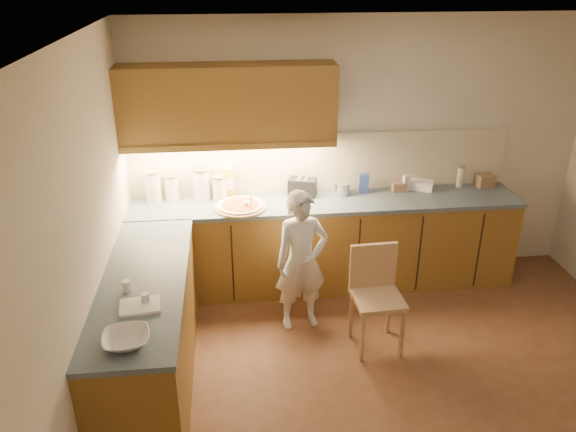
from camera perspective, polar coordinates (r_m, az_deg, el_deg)
The scene contains 24 objects.
room at distance 3.71m, azimuth 14.46°, elevation 2.40°, with size 4.54×4.50×2.62m.
l_counter at distance 5.16m, azimuth -1.42°, elevation -5.30°, with size 3.77×2.62×0.92m.
backsplash at distance 5.58m, azimuth 3.48°, elevation 5.50°, with size 3.75×0.02×0.58m, color beige.
upper_cabinets at distance 5.17m, azimuth -6.11°, elevation 11.24°, with size 1.95×0.36×0.73m.
pizza_on_board at distance 5.24m, azimuth -4.84°, elevation 1.01°, with size 0.49×0.49×0.20m.
child at distance 4.89m, azimuth 1.38°, elevation -4.61°, with size 0.47×0.31×1.29m, color silver.
wooden_chair at distance 4.78m, azimuth 8.90°, elevation -7.42°, with size 0.42×0.42×0.89m.
mixing_bowl at distance 3.58m, azimuth -16.12°, elevation -11.96°, with size 0.28×0.28×0.07m, color silver.
canister_a at distance 5.46m, azimuth -13.57°, elevation 2.96°, with size 0.16×0.16×0.32m.
canister_b at distance 5.49m, azimuth -11.73°, elevation 2.89°, with size 0.14×0.14×0.25m.
canister_c at distance 5.45m, azimuth -8.73°, elevation 3.29°, with size 0.17×0.17×0.31m.
canister_d at distance 5.43m, azimuth -6.96°, elevation 2.92°, with size 0.15×0.15×0.24m.
oil_jug at distance 5.46m, azimuth -6.05°, elevation 3.52°, with size 0.12×0.09×0.35m.
toaster at distance 5.49m, azimuth 1.48°, elevation 2.96°, with size 0.30×0.23×0.18m.
steel_pot at distance 5.54m, azimuth 5.49°, elevation 2.79°, with size 0.16×0.16×0.12m.
blue_box at distance 5.61m, azimuth 7.68°, elevation 3.32°, with size 0.10×0.07×0.19m, color #2F468F.
card_box_a at distance 5.71m, azimuth 11.15°, elevation 2.93°, with size 0.13×0.09×0.09m, color #9F7455.
white_bottle at distance 5.72m, azimuth 11.89°, elevation 3.29°, with size 0.06×0.06×0.17m, color silver.
flat_pack at distance 5.82m, azimuth 13.42°, elevation 3.08°, with size 0.22×0.15×0.09m, color white.
tall_jar at distance 5.95m, azimuth 17.10°, elevation 3.86°, with size 0.07×0.07×0.22m.
card_box_b at distance 6.05m, azimuth 19.39°, elevation 3.41°, with size 0.17×0.13×0.13m, color #9A7752.
dough_cloth at distance 3.91m, azimuth -14.80°, elevation -8.82°, with size 0.26×0.21×0.02m, color silver.
spice_jar_a at distance 4.09m, azimuth -16.07°, elevation -6.86°, with size 0.06×0.06×0.08m, color white.
spice_jar_b at distance 3.93m, azimuth -14.27°, elevation -8.10°, with size 0.06×0.06×0.07m, color white.
Camera 1 is at (-1.28, -3.21, 3.03)m, focal length 35.00 mm.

